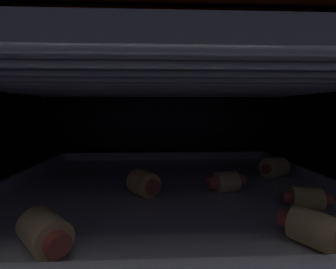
% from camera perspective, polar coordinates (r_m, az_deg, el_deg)
% --- Properties ---
extents(ground_plane, '(0.59, 0.47, 0.01)m').
position_cam_1_polar(ground_plane, '(0.39, 0.14, -28.54)').
color(ground_plane, black).
extents(oven_wall_back, '(0.59, 0.01, 0.39)m').
position_cam_1_polar(oven_wall_back, '(0.54, -0.91, 4.04)').
color(oven_wall_back, black).
rests_on(oven_wall_back, ground_plane).
extents(oven_rack_lower, '(0.54, 0.43, 0.01)m').
position_cam_1_polar(oven_rack_lower, '(0.34, 0.14, -14.80)').
color(oven_rack_lower, '#B7B7BC').
extents(baking_tray_lower, '(0.46, 0.38, 0.02)m').
position_cam_1_polar(baking_tray_lower, '(0.34, 0.14, -13.52)').
color(baking_tray_lower, silver).
rests_on(baking_tray_lower, oven_rack_lower).
extents(pig_in_blanket_lower_0, '(0.05, 0.05, 0.03)m').
position_cam_1_polar(pig_in_blanket_lower_0, '(0.30, -6.18, -12.14)').
color(pig_in_blanket_lower_0, '#EBB76E').
rests_on(pig_in_blanket_lower_0, baking_tray_lower).
extents(pig_in_blanket_lower_1, '(0.05, 0.05, 0.03)m').
position_cam_1_polar(pig_in_blanket_lower_1, '(0.42, 25.19, -7.50)').
color(pig_in_blanket_lower_1, '#E5C181').
rests_on(pig_in_blanket_lower_1, baking_tray_lower).
extents(pig_in_blanket_lower_2, '(0.05, 0.05, 0.03)m').
position_cam_1_polar(pig_in_blanket_lower_2, '(0.22, -28.61, -20.73)').
color(pig_in_blanket_lower_2, '#E2B978').
rests_on(pig_in_blanket_lower_2, baking_tray_lower).
extents(pig_in_blanket_lower_3, '(0.04, 0.05, 0.03)m').
position_cam_1_polar(pig_in_blanket_lower_3, '(0.23, 32.97, -19.37)').
color(pig_in_blanket_lower_3, '#DCB76F').
rests_on(pig_in_blanket_lower_3, baking_tray_lower).
extents(pig_in_blanket_lower_4, '(0.06, 0.03, 0.03)m').
position_cam_1_polar(pig_in_blanket_lower_4, '(0.33, 14.36, -11.45)').
color(pig_in_blanket_lower_4, '#D6B07D').
rests_on(pig_in_blanket_lower_4, baking_tray_lower).
extents(pig_in_blanket_lower_5, '(0.05, 0.03, 0.02)m').
position_cam_1_polar(pig_in_blanket_lower_5, '(0.31, 31.47, -13.47)').
color(pig_in_blanket_lower_5, '#E7C674').
rests_on(pig_in_blanket_lower_5, baking_tray_lower).
extents(oven_rack_upper, '(0.54, 0.43, 0.01)m').
position_cam_1_polar(oven_rack_upper, '(0.32, 0.15, 11.83)').
color(oven_rack_upper, '#B7B7BC').
extents(baking_tray_upper, '(0.46, 0.38, 0.02)m').
position_cam_1_polar(baking_tray_upper, '(0.32, 0.15, 13.28)').
color(baking_tray_upper, gray).
rests_on(baking_tray_upper, oven_rack_upper).
extents(pig_in_blanket_upper_0, '(0.06, 0.04, 0.03)m').
position_cam_1_polar(pig_in_blanket_upper_0, '(0.47, -15.23, 13.32)').
color(pig_in_blanket_upper_0, '#EBB776').
rests_on(pig_in_blanket_upper_0, baking_tray_upper).
extents(pig_in_blanket_upper_1, '(0.03, 0.05, 0.03)m').
position_cam_1_polar(pig_in_blanket_upper_1, '(0.41, 18.71, 13.96)').
color(pig_in_blanket_upper_1, '#EBB17F').
rests_on(pig_in_blanket_upper_1, baking_tray_upper).
extents(pig_in_blanket_upper_2, '(0.03, 0.05, 0.02)m').
position_cam_1_polar(pig_in_blanket_upper_2, '(0.38, -28.03, 13.68)').
color(pig_in_blanket_upper_2, '#E9BA73').
rests_on(pig_in_blanket_upper_2, baking_tray_upper).
extents(pig_in_blanket_upper_3, '(0.05, 0.05, 0.03)m').
position_cam_1_polar(pig_in_blanket_upper_3, '(0.41, 29.66, 13.40)').
color(pig_in_blanket_upper_3, '#D5BB85').
rests_on(pig_in_blanket_upper_3, baking_tray_upper).
extents(pig_in_blanket_upper_4, '(0.04, 0.05, 0.03)m').
position_cam_1_polar(pig_in_blanket_upper_4, '(0.41, 3.31, 14.17)').
color(pig_in_blanket_upper_4, '#DDC47B').
rests_on(pig_in_blanket_upper_4, baking_tray_upper).
extents(pig_in_blanket_upper_5, '(0.04, 0.04, 0.03)m').
position_cam_1_polar(pig_in_blanket_upper_5, '(0.31, 0.95, 17.25)').
color(pig_in_blanket_upper_5, '#E1BC7C').
rests_on(pig_in_blanket_upper_5, baking_tray_upper).
extents(pig_in_blanket_upper_6, '(0.05, 0.05, 0.02)m').
position_cam_1_polar(pig_in_blanket_upper_6, '(0.21, 22.37, 20.53)').
color(pig_in_blanket_upper_6, '#D5B980').
rests_on(pig_in_blanket_upper_6, baking_tray_upper).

